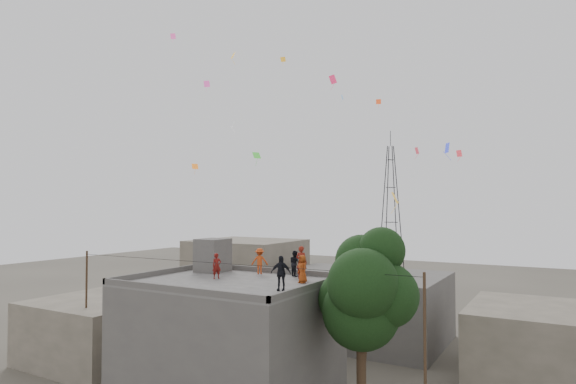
{
  "coord_description": "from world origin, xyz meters",
  "views": [
    {
      "loc": [
        15.42,
        -20.61,
        10.01
      ],
      "look_at": [
        1.74,
        3.22,
        10.89
      ],
      "focal_mm": 30.0,
      "sensor_mm": 36.0,
      "label": 1
    }
  ],
  "objects_px": {
    "person_red_adult": "(301,262)",
    "person_dark_adult": "(281,273)",
    "tree": "(365,292)",
    "transmission_tower": "(391,215)",
    "stair_head_box": "(213,255)"
  },
  "relations": [
    {
      "from": "person_red_adult",
      "to": "person_dark_adult",
      "type": "bearing_deg",
      "value": 105.74
    },
    {
      "from": "tree",
      "to": "person_dark_adult",
      "type": "relative_size",
      "value": 5.55
    },
    {
      "from": "tree",
      "to": "transmission_tower",
      "type": "height_order",
      "value": "transmission_tower"
    },
    {
      "from": "tree",
      "to": "transmission_tower",
      "type": "relative_size",
      "value": 0.45
    },
    {
      "from": "stair_head_box",
      "to": "person_dark_adult",
      "type": "relative_size",
      "value": 1.22
    },
    {
      "from": "stair_head_box",
      "to": "transmission_tower",
      "type": "height_order",
      "value": "transmission_tower"
    },
    {
      "from": "stair_head_box",
      "to": "person_dark_adult",
      "type": "bearing_deg",
      "value": -27.72
    },
    {
      "from": "transmission_tower",
      "to": "person_dark_adult",
      "type": "bearing_deg",
      "value": -79.22
    },
    {
      "from": "person_red_adult",
      "to": "person_dark_adult",
      "type": "relative_size",
      "value": 1.09
    },
    {
      "from": "transmission_tower",
      "to": "tree",
      "type": "bearing_deg",
      "value": -73.91
    },
    {
      "from": "tree",
      "to": "person_dark_adult",
      "type": "distance_m",
      "value": 4.01
    },
    {
      "from": "stair_head_box",
      "to": "person_red_adult",
      "type": "height_order",
      "value": "stair_head_box"
    },
    {
      "from": "stair_head_box",
      "to": "transmission_tower",
      "type": "relative_size",
      "value": 0.1
    },
    {
      "from": "stair_head_box",
      "to": "tree",
      "type": "relative_size",
      "value": 0.22
    },
    {
      "from": "stair_head_box",
      "to": "tree",
      "type": "xyz_separation_m",
      "value": [
        10.57,
        -2.0,
        -1.0
      ]
    }
  ]
}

